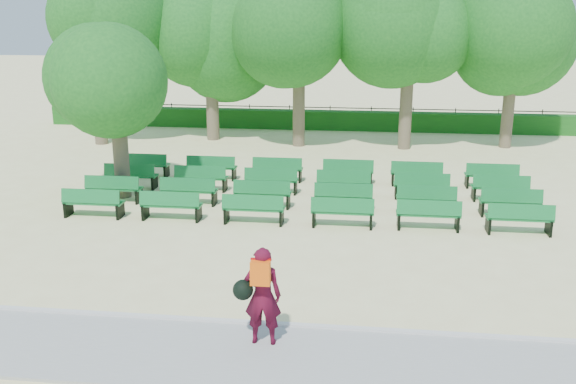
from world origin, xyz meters
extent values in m
plane|color=#F1E69F|center=(0.00, 0.00, 0.00)|extent=(120.00, 120.00, 0.00)
cube|color=#A3A4A0|center=(0.00, -7.40, 0.03)|extent=(30.00, 2.20, 0.06)
cube|color=silver|center=(0.00, -6.25, 0.05)|extent=(30.00, 0.12, 0.10)
cube|color=#195D19|center=(0.00, 14.00, 0.45)|extent=(26.00, 0.70, 0.90)
cube|color=#137132|center=(1.02, 1.90, 0.42)|extent=(1.71, 0.56, 0.06)
cube|color=#137132|center=(1.02, 1.71, 0.65)|extent=(1.69, 0.22, 0.39)
cylinder|color=brown|center=(-4.70, 1.66, 1.36)|extent=(0.48, 0.48, 2.73)
ellipsoid|color=#1E6A1F|center=(-4.70, 1.66, 3.76)|extent=(3.74, 3.74, 3.36)
imported|color=#4A0A1E|center=(1.11, -6.91, 0.94)|extent=(0.66, 0.44, 1.77)
cube|color=#FF5C0D|center=(1.11, -7.11, 1.45)|extent=(0.33, 0.17, 0.41)
sphere|color=black|center=(0.78, -6.97, 1.06)|extent=(0.35, 0.35, 0.35)
camera|label=1|loc=(2.78, -16.85, 5.70)|focal=40.00mm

